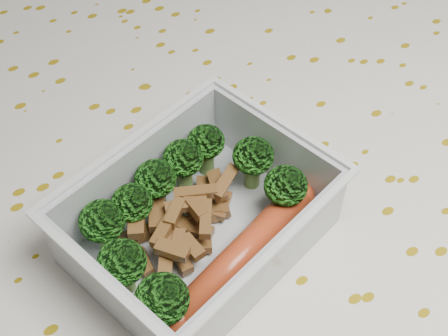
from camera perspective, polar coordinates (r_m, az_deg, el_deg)
dining_table at (r=0.54m, az=0.78°, el=-7.31°), size 1.40×0.90×0.75m
tablecloth at (r=0.50m, az=0.85°, el=-4.18°), size 1.46×0.96×0.19m
lunch_container at (r=0.42m, az=-2.26°, el=-5.19°), size 0.19×0.17×0.06m
broccoli_florets at (r=0.41m, az=-4.18°, el=-3.47°), size 0.15×0.12×0.04m
meat_pile at (r=0.43m, az=-3.56°, el=-4.75°), size 0.10×0.06×0.03m
sausage at (r=0.41m, az=1.75°, el=-7.95°), size 0.14×0.06×0.02m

